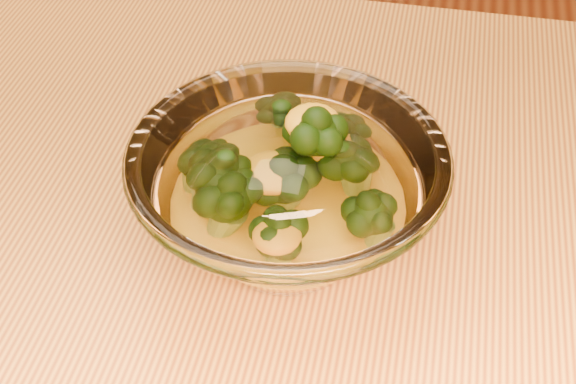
# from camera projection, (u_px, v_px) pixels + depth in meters

# --- Properties ---
(table) EXTENTS (1.20, 0.80, 0.75)m
(table) POSITION_uv_depth(u_px,v_px,m) (223.00, 359.00, 0.63)
(table) COLOR gold
(table) RESTS_ON ground
(glass_bowl) EXTENTS (0.22, 0.22, 0.10)m
(glass_bowl) POSITION_uv_depth(u_px,v_px,m) (288.00, 197.00, 0.55)
(glass_bowl) COLOR white
(glass_bowl) RESTS_ON table
(cheese_sauce) EXTENTS (0.12, 0.12, 0.03)m
(cheese_sauce) POSITION_uv_depth(u_px,v_px,m) (288.00, 218.00, 0.57)
(cheese_sauce) COLOR #F2A614
(cheese_sauce) RESTS_ON glass_bowl
(broccoli_heap) EXTENTS (0.14, 0.15, 0.08)m
(broccoli_heap) POSITION_uv_depth(u_px,v_px,m) (286.00, 175.00, 0.55)
(broccoli_heap) COLOR black
(broccoli_heap) RESTS_ON cheese_sauce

